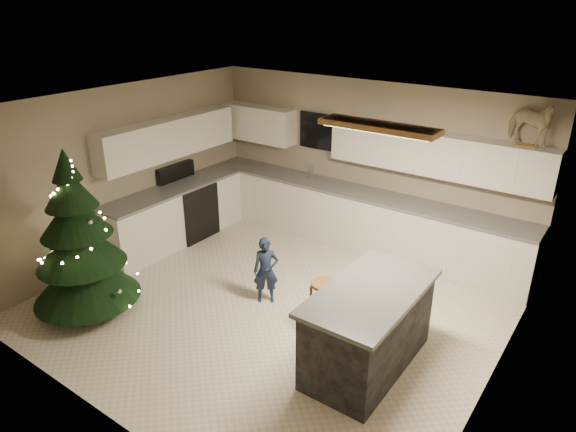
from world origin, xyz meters
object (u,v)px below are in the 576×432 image
at_px(toddler, 266,270).
at_px(rocking_horse, 530,123).
at_px(christmas_tree, 80,248).
at_px(island, 368,328).
at_px(bar_stool, 324,294).

height_order(toddler, rocking_horse, rocking_horse).
height_order(christmas_tree, toddler, christmas_tree).
bearing_deg(rocking_horse, island, -174.70).
height_order(island, bar_stool, island).
height_order(bar_stool, toddler, toddler).
bearing_deg(bar_stool, island, -22.61).
distance_m(bar_stool, christmas_tree, 3.05).
bearing_deg(island, toddler, 167.57).
xyz_separation_m(christmas_tree, toddler, (1.72, 1.51, -0.43)).
distance_m(christmas_tree, rocking_horse, 5.80).
relative_size(bar_stool, rocking_horse, 0.87).
bearing_deg(bar_stool, toddler, 176.47).
xyz_separation_m(island, bar_stool, (-0.75, 0.31, -0.01)).
bearing_deg(island, christmas_tree, -161.61).
bearing_deg(toddler, island, -51.63).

